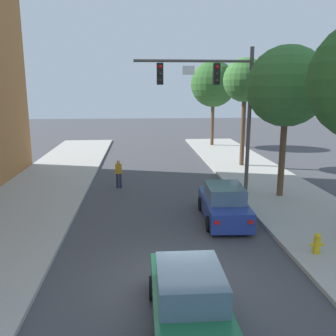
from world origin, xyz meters
The scene contains 9 objects.
ground_plane centered at (0.00, 0.00, 0.00)m, with size 120.00×120.00×0.00m, color #424247.
traffic_signal_mast centered at (2.94, 8.96, 5.31)m, with size 6.00×0.38×7.50m.
car_lead_blue centered at (2.53, 5.29, 0.72)m, with size 1.97×4.30×1.60m.
car_following_green centered at (0.03, -1.91, 0.72)m, with size 1.87×4.25×1.60m.
pedestrian_crossing_road centered at (-2.29, 10.95, 0.91)m, with size 0.36×0.22×1.64m.
fire_hydrant centered at (4.87, 1.51, 0.51)m, with size 0.48×0.24×0.72m.
street_tree_second centered at (6.23, 8.31, 5.71)m, with size 3.98×3.98×7.57m.
street_tree_third centered at (6.34, 16.00, 6.13)m, with size 3.05×3.05×7.56m.
street_tree_farthest centered at (6.07, 25.64, 5.99)m, with size 4.34×4.34×8.04m.
Camera 1 is at (-1.07, -9.56, 5.65)m, focal length 39.01 mm.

